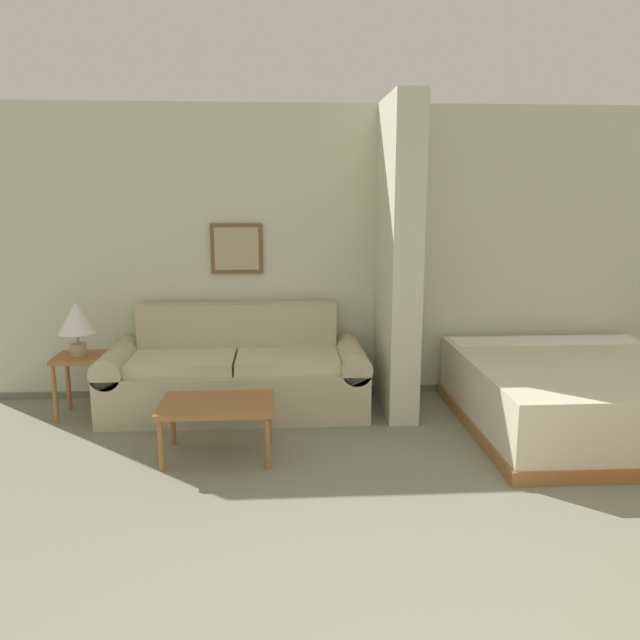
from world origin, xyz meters
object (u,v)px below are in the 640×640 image
(coffee_table, at_px, (217,408))
(table_lamp, at_px, (76,320))
(couch, at_px, (237,374))
(bed, at_px, (581,394))

(coffee_table, bearing_deg, table_lamp, 143.56)
(table_lamp, bearing_deg, couch, 2.71)
(bed, bearing_deg, couch, 167.91)
(coffee_table, distance_m, table_lamp, 1.59)
(bed, bearing_deg, coffee_table, -172.51)
(coffee_table, distance_m, bed, 2.85)
(table_lamp, xyz_separation_m, bed, (4.04, -0.53, -0.54))
(couch, bearing_deg, coffee_table, -94.17)
(table_lamp, distance_m, bed, 4.11)
(coffee_table, xyz_separation_m, table_lamp, (-1.22, 0.90, 0.47))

